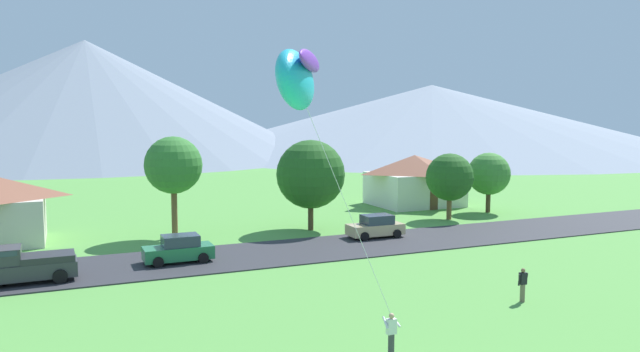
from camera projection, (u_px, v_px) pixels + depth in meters
name	position (u px, v px, depth m)	size (l,w,h in m)	color
road_strip	(287.00, 252.00, 39.52)	(160.00, 7.43, 0.08)	#2D2D33
mountain_central_ridge	(87.00, 99.00, 139.95)	(112.30, 112.30, 27.61)	gray
mountain_east_ridge	(431.00, 119.00, 162.05)	(137.78, 137.78, 18.36)	gray
house_left_center	(414.00, 179.00, 61.21)	(8.96, 7.79, 5.23)	silver
tree_near_left	(489.00, 174.00, 56.25)	(4.04, 4.04, 5.75)	#4C3823
tree_left_of_center	(311.00, 174.00, 47.12)	(5.52, 5.52, 7.28)	#4C3823
tree_center	(450.00, 177.00, 52.28)	(4.22, 4.22, 5.91)	brown
tree_right_of_center	(173.00, 165.00, 43.92)	(4.29, 4.29, 7.65)	brown
parked_car_tan_west_end	(376.00, 227.00, 44.21)	(4.23, 2.13, 1.68)	tan
parked_car_green_mid_west	(179.00, 249.00, 36.45)	(4.21, 2.10, 1.68)	#237042
pickup_truck_charcoal_west_side	(22.00, 265.00, 31.79)	(5.24, 2.41, 1.99)	#333338
kite_flyer_with_kite	(298.00, 81.00, 21.66)	(5.08, 4.16, 11.56)	#3D3D42
watcher_person	(523.00, 284.00, 28.69)	(0.56, 0.24, 1.68)	#70604C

